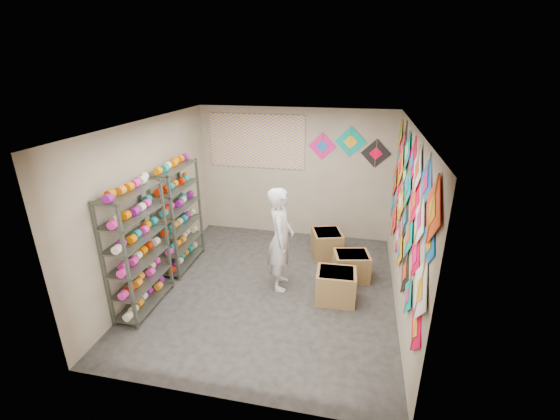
% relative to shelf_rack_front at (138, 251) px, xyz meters
% --- Properties ---
extents(ground, '(4.50, 4.50, 0.00)m').
position_rel_shelf_rack_front_xyz_m(ground, '(1.78, 0.85, -0.95)').
color(ground, '#282623').
extents(room_walls, '(4.50, 4.50, 4.50)m').
position_rel_shelf_rack_front_xyz_m(room_walls, '(1.78, 0.85, 0.69)').
color(room_walls, tan).
rests_on(room_walls, ground).
extents(shelf_rack_front, '(0.40, 1.10, 1.90)m').
position_rel_shelf_rack_front_xyz_m(shelf_rack_front, '(0.00, 0.00, 0.00)').
color(shelf_rack_front, '#4C5147').
rests_on(shelf_rack_front, ground).
extents(shelf_rack_back, '(0.40, 1.10, 1.90)m').
position_rel_shelf_rack_front_xyz_m(shelf_rack_back, '(0.00, 1.30, 0.00)').
color(shelf_rack_back, '#4C5147').
rests_on(shelf_rack_back, ground).
extents(string_spools, '(0.12, 2.36, 0.12)m').
position_rel_shelf_rack_front_xyz_m(string_spools, '(-0.00, 0.65, 0.10)').
color(string_spools, '#F72BA9').
rests_on(string_spools, ground).
extents(kite_wall_display, '(0.06, 4.33, 2.08)m').
position_rel_shelf_rack_front_xyz_m(kite_wall_display, '(3.76, 0.81, 0.72)').
color(kite_wall_display, '#F60039').
rests_on(kite_wall_display, room_walls).
extents(back_wall_kites, '(1.62, 0.02, 0.81)m').
position_rel_shelf_rack_front_xyz_m(back_wall_kites, '(2.88, 3.09, 1.01)').
color(back_wall_kites, '#F3177D').
rests_on(back_wall_kites, room_walls).
extents(poster, '(2.00, 0.01, 1.10)m').
position_rel_shelf_rack_front_xyz_m(poster, '(0.98, 3.08, 1.05)').
color(poster, '#9D51B1').
rests_on(poster, room_walls).
extents(shopkeeper, '(0.75, 0.59, 1.73)m').
position_rel_shelf_rack_front_xyz_m(shopkeeper, '(1.92, 0.98, -0.08)').
color(shopkeeper, silver).
rests_on(shopkeeper, ground).
extents(carton_a, '(0.63, 0.53, 0.51)m').
position_rel_shelf_rack_front_xyz_m(carton_a, '(2.86, 0.76, -0.70)').
color(carton_a, olive).
rests_on(carton_a, ground).
extents(carton_b, '(0.68, 0.60, 0.48)m').
position_rel_shelf_rack_front_xyz_m(carton_b, '(3.07, 1.45, -0.71)').
color(carton_b, olive).
rests_on(carton_b, ground).
extents(carton_c, '(0.68, 0.71, 0.51)m').
position_rel_shelf_rack_front_xyz_m(carton_c, '(2.58, 2.19, -0.70)').
color(carton_c, olive).
rests_on(carton_c, ground).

